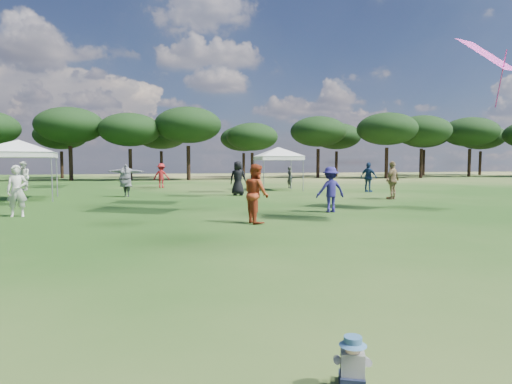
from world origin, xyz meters
TOP-DOWN VIEW (x-y plane):
  - tree_line at (2.39, 47.41)m, footprint 108.78×17.63m
  - tent_left at (-7.09, 22.18)m, footprint 6.53×6.53m
  - tent_right at (7.28, 26.01)m, footprint 5.56×5.56m
  - toddler at (0.33, 2.22)m, footprint 0.35×0.38m
  - festival_crowd at (-3.23, 21.30)m, footprint 29.03×20.03m

SIDE VIEW (x-z plane):
  - toddler at x=0.33m, z-range -0.02..0.44m
  - festival_crowd at x=-3.23m, z-range -0.05..1.87m
  - tent_right at x=7.28m, z-range 1.14..4.27m
  - tent_left at x=-7.09m, z-range 1.19..4.41m
  - tree_line at x=2.39m, z-range 1.54..9.31m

